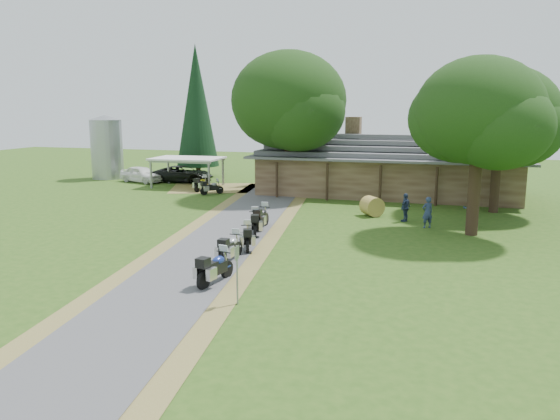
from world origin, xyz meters
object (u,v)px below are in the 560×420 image
(motorcycle_row_e, at_px, (262,216))
(hay_bale, at_px, (372,206))
(lodge, at_px, (387,164))
(carport, at_px, (188,172))
(car_dark_suv, at_px, (183,170))
(motorcycle_row_b, at_px, (231,246))
(car_white_sedan, at_px, (141,172))
(motorcycle_carport_a, at_px, (202,183))
(motorcycle_carport_b, at_px, (212,187))
(motorcycle_row_d, at_px, (255,222))
(silo, at_px, (107,147))
(motorcycle_row_a, at_px, (215,266))
(motorcycle_row_c, at_px, (247,236))

(motorcycle_row_e, height_order, hay_bale, motorcycle_row_e)
(motorcycle_row_e, bearing_deg, lodge, -22.38)
(lodge, xyz_separation_m, motorcycle_row_e, (-5.57, -15.29, -1.72))
(carport, relative_size, motorcycle_row_e, 2.82)
(car_dark_suv, xyz_separation_m, motorcycle_row_b, (14.41, -23.60, -0.48))
(car_white_sedan, height_order, motorcycle_carport_a, car_white_sedan)
(lodge, bearing_deg, motorcycle_carport_b, -161.75)
(motorcycle_row_b, bearing_deg, carport, 33.00)
(motorcycle_row_d, bearing_deg, motorcycle_carport_a, 15.53)
(motorcycle_row_d, distance_m, motorcycle_carport_b, 14.78)
(silo, relative_size, hay_bale, 4.91)
(hay_bale, bearing_deg, motorcycle_row_a, -104.82)
(motorcycle_carport_b, bearing_deg, motorcycle_row_e, -104.08)
(motorcycle_row_c, distance_m, hay_bale, 11.44)
(carport, height_order, motorcycle_row_d, carport)
(motorcycle_row_a, distance_m, motorcycle_carport_a, 25.00)
(car_white_sedan, bearing_deg, lodge, -72.73)
(carport, relative_size, motorcycle_carport_b, 3.30)
(silo, bearing_deg, car_white_sedan, -19.22)
(car_dark_suv, xyz_separation_m, motorcycle_row_d, (13.69, -18.27, -0.44))
(carport, bearing_deg, motorcycle_carport_b, -44.04)
(car_dark_suv, height_order, motorcycle_carport_a, car_dark_suv)
(motorcycle_row_b, distance_m, motorcycle_row_d, 5.38)
(car_dark_suv, height_order, motorcycle_row_a, car_dark_suv)
(lodge, relative_size, motorcycle_row_b, 10.58)
(silo, distance_m, motorcycle_row_b, 33.31)
(car_dark_suv, bearing_deg, motorcycle_carport_b, -140.07)
(car_dark_suv, bearing_deg, motorcycle_row_e, -144.39)
(car_white_sedan, height_order, motorcycle_row_a, car_white_sedan)
(motorcycle_row_a, bearing_deg, car_dark_suv, 39.98)
(motorcycle_carport_b, bearing_deg, silo, 105.10)
(carport, relative_size, motorcycle_row_c, 3.00)
(carport, bearing_deg, motorcycle_row_c, -58.72)
(silo, bearing_deg, hay_bale, -22.55)
(silo, height_order, car_dark_suv, silo)
(car_dark_suv, distance_m, motorcycle_row_e, 21.55)
(motorcycle_carport_a, bearing_deg, car_white_sedan, 73.08)
(carport, distance_m, motorcycle_row_d, 19.76)
(motorcycle_carport_a, bearing_deg, car_dark_suv, 47.81)
(motorcycle_row_c, bearing_deg, car_white_sedan, 20.91)
(motorcycle_row_b, height_order, motorcycle_carport_b, motorcycle_row_b)
(car_dark_suv, relative_size, motorcycle_carport_a, 3.18)
(motorcycle_row_b, bearing_deg, motorcycle_row_e, 8.97)
(car_dark_suv, distance_m, motorcycle_row_b, 27.65)
(motorcycle_row_c, distance_m, motorcycle_carport_a, 19.92)
(silo, bearing_deg, motorcycle_carport_b, -24.39)
(motorcycle_row_c, relative_size, motorcycle_row_e, 0.94)
(carport, relative_size, motorcycle_row_a, 2.85)
(silo, distance_m, motorcycle_row_e, 28.07)
(motorcycle_row_c, bearing_deg, car_dark_suv, 12.95)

